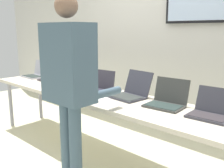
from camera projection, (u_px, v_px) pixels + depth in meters
ground at (104, 158)px, 2.98m from camera, size 8.00×8.00×0.04m
back_wall at (163, 32)px, 3.49m from camera, size 8.00×0.11×2.77m
workbench at (104, 99)px, 2.84m from camera, size 3.61×0.70×0.72m
laptop_station_0 at (36, 73)px, 3.94m from camera, size 0.36×0.30×0.24m
laptop_station_1 at (56, 77)px, 3.66m from camera, size 0.38×0.38×0.23m
laptop_station_2 at (77, 81)px, 3.36m from camera, size 0.33×0.34×0.23m
laptop_station_3 at (99, 87)px, 3.02m from camera, size 0.36×0.30×0.24m
laptop_station_4 at (131, 92)px, 2.75m from camera, size 0.38×0.39×0.27m
laptop_station_5 at (167, 100)px, 2.44m from camera, size 0.36×0.33×0.25m
laptop_station_6 at (211, 110)px, 2.14m from camera, size 0.33×0.31×0.23m
person at (70, 77)px, 2.18m from camera, size 0.44×0.58×1.71m
paper_sheet at (93, 99)px, 2.70m from camera, size 0.26×0.33×0.00m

